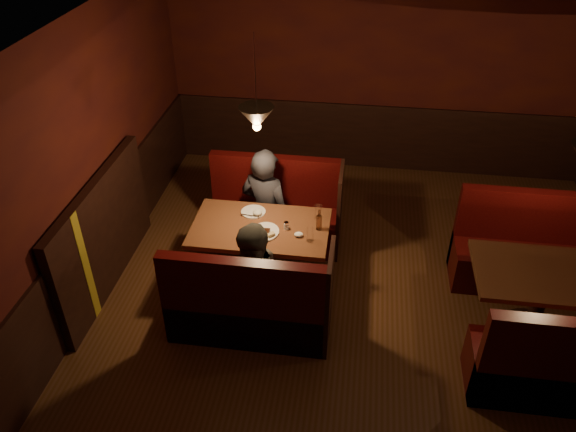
# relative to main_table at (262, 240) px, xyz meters

# --- Properties ---
(room) EXTENTS (6.02, 7.02, 2.92)m
(room) POSITION_rel_main_table_xyz_m (0.92, -0.56, 0.44)
(room) COLOR #533013
(room) RESTS_ON ground
(main_table) EXTENTS (1.47, 0.89, 1.03)m
(main_table) POSITION_rel_main_table_xyz_m (0.00, 0.00, 0.00)
(main_table) COLOR #502B19
(main_table) RESTS_ON ground
(main_bench_far) EXTENTS (1.62, 0.58, 1.10)m
(main_bench_far) POSITION_rel_main_table_xyz_m (0.02, 0.83, -0.26)
(main_bench_far) COLOR #310305
(main_bench_far) RESTS_ON ground
(main_bench_near) EXTENTS (1.62, 0.58, 1.10)m
(main_bench_near) POSITION_rel_main_table_xyz_m (0.02, -0.84, -0.26)
(main_bench_near) COLOR #310305
(main_bench_near) RESTS_ON ground
(second_table) EXTENTS (1.39, 0.89, 0.79)m
(second_table) POSITION_rel_main_table_xyz_m (2.87, -0.37, -0.02)
(second_table) COLOR #502B19
(second_table) RESTS_ON ground
(second_bench_far) EXTENTS (1.54, 0.58, 1.10)m
(second_bench_far) POSITION_rel_main_table_xyz_m (2.90, 0.47, -0.26)
(second_bench_far) COLOR #310305
(second_bench_far) RESTS_ON ground
(second_bench_near) EXTENTS (1.54, 0.58, 1.10)m
(second_bench_near) POSITION_rel_main_table_xyz_m (2.90, -1.20, -0.26)
(second_bench_near) COLOR #310305
(second_bench_near) RESTS_ON ground
(diner_a) EXTENTS (0.73, 0.59, 1.73)m
(diner_a) POSITION_rel_main_table_xyz_m (-0.07, 0.62, 0.26)
(diner_a) COLOR #28272E
(diner_a) RESTS_ON ground
(diner_b) EXTENTS (0.90, 0.77, 1.60)m
(diner_b) POSITION_rel_main_table_xyz_m (0.08, -0.68, 0.19)
(diner_b) COLOR #39362F
(diner_b) RESTS_ON ground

